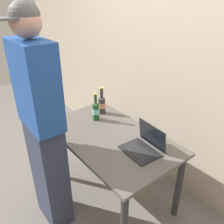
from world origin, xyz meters
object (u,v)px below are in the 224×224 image
beer_bottle_amber (96,110)px  person_figure (43,129)px  laptop (144,145)px  beer_bottle_dark (102,104)px

beer_bottle_amber → person_figure: 0.67m
person_figure → beer_bottle_amber: bearing=108.0°
laptop → beer_bottle_amber: size_ratio=1.12×
laptop → person_figure: bearing=-125.7°
laptop → beer_bottle_dark: size_ratio=1.10×
laptop → beer_bottle_amber: beer_bottle_amber is taller
laptop → beer_bottle_amber: (-0.66, -0.01, 0.06)m
laptop → beer_bottle_amber: 0.67m
beer_bottle_amber → person_figure: (0.20, -0.63, 0.12)m
laptop → beer_bottle_dark: beer_bottle_dark is taller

